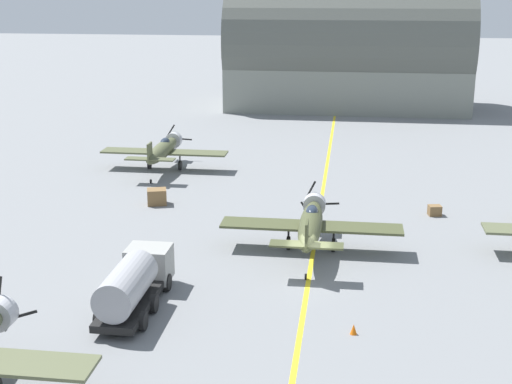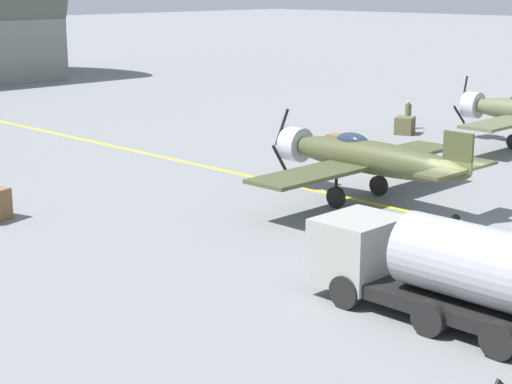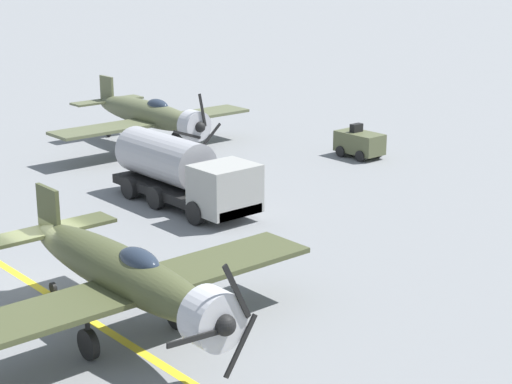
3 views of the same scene
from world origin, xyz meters
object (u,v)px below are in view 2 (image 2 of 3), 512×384
at_px(fuel_tanker, 441,269).
at_px(supply_crate_mid_lane, 405,126).
at_px(airplane_mid_center, 365,157).
at_px(supply_crate_by_tanker, 335,141).
at_px(ground_crew_walking, 408,113).

height_order(fuel_tanker, supply_crate_mid_lane, fuel_tanker).
height_order(airplane_mid_center, supply_crate_by_tanker, airplane_mid_center).
relative_size(supply_crate_by_tanker, supply_crate_mid_lane, 0.73).
distance_m(ground_crew_walking, supply_crate_by_tanker, 8.43).
relative_size(fuel_tanker, supply_crate_by_tanker, 8.52).
distance_m(fuel_tanker, ground_crew_walking, 32.81).
distance_m(ground_crew_walking, supply_crate_mid_lane, 2.10).
height_order(airplane_mid_center, ground_crew_walking, airplane_mid_center).
distance_m(fuel_tanker, supply_crate_mid_lane, 30.80).
bearing_deg(supply_crate_by_tanker, ground_crew_walking, 5.46).
xyz_separation_m(fuel_tanker, ground_crew_walking, (26.38, 19.51, -0.50)).
bearing_deg(fuel_tanker, airplane_mid_center, 46.86).
xyz_separation_m(fuel_tanker, supply_crate_by_tanker, (18.01, 18.71, -1.12)).
xyz_separation_m(airplane_mid_center, ground_crew_walking, (17.34, 9.86, -1.00)).
xyz_separation_m(airplane_mid_center, fuel_tanker, (-9.04, -9.65, -0.50)).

